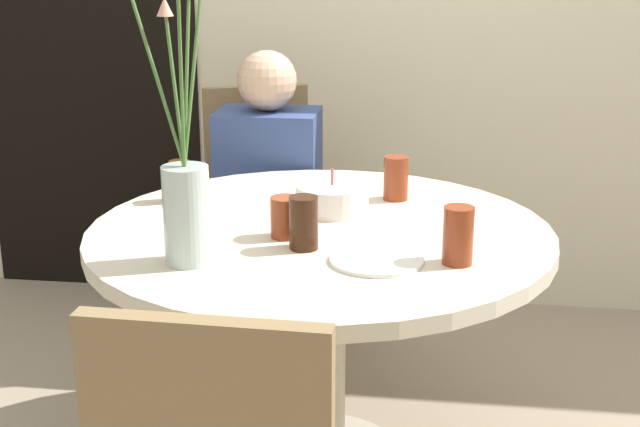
{
  "coord_description": "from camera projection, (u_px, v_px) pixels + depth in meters",
  "views": [
    {
      "loc": [
        0.28,
        -2.16,
        1.43
      ],
      "look_at": [
        0.0,
        0.0,
        0.75
      ],
      "focal_mm": 50.0,
      "sensor_mm": 36.0,
      "label": 1
    }
  ],
  "objects": [
    {
      "name": "doorway_panel",
      "position": [
        85.0,
        42.0,
        3.52
      ],
      "size": [
        0.9,
        0.01,
        2.05
      ],
      "color": "black",
      "rests_on": "ground_plane"
    },
    {
      "name": "dining_table",
      "position": [
        320.0,
        277.0,
        2.34
      ],
      "size": [
        1.2,
        1.2,
        0.71
      ],
      "color": "beige",
      "rests_on": "ground_plane"
    },
    {
      "name": "chair_left_flank",
      "position": [
        262.0,
        200.0,
        3.22
      ],
      "size": [
        0.51,
        0.51,
        0.91
      ],
      "rotation": [
        0.0,
        0.0,
        0.36
      ],
      "color": "#9E896B",
      "rests_on": "ground_plane"
    },
    {
      "name": "birthday_cake",
      "position": [
        332.0,
        198.0,
        2.43
      ],
      "size": [
        0.2,
        0.2,
        0.12
      ],
      "color": "white",
      "rests_on": "dining_table"
    },
    {
      "name": "flower_vase",
      "position": [
        184.0,
        175.0,
        2.0
      ],
      "size": [
        0.22,
        0.23,
        0.78
      ],
      "color": "#B2C6C1",
      "rests_on": "dining_table"
    },
    {
      "name": "side_plate",
      "position": [
        377.0,
        260.0,
        2.06
      ],
      "size": [
        0.22,
        0.22,
        0.01
      ],
      "color": "white",
      "rests_on": "dining_table"
    },
    {
      "name": "drink_glass_0",
      "position": [
        285.0,
        217.0,
        2.22
      ],
      "size": [
        0.07,
        0.07,
        0.1
      ],
      "color": "maroon",
      "rests_on": "dining_table"
    },
    {
      "name": "drink_glass_1",
      "position": [
        458.0,
        235.0,
        2.03
      ],
      "size": [
        0.07,
        0.07,
        0.14
      ],
      "color": "maroon",
      "rests_on": "dining_table"
    },
    {
      "name": "drink_glass_2",
      "position": [
        180.0,
        181.0,
        2.52
      ],
      "size": [
        0.06,
        0.06,
        0.12
      ],
      "color": "#51280F",
      "rests_on": "dining_table"
    },
    {
      "name": "drink_glass_3",
      "position": [
        304.0,
        223.0,
        2.13
      ],
      "size": [
        0.07,
        0.07,
        0.13
      ],
      "color": "#33190C",
      "rests_on": "dining_table"
    },
    {
      "name": "drink_glass_4",
      "position": [
        396.0,
        178.0,
        2.53
      ],
      "size": [
        0.07,
        0.07,
        0.13
      ],
      "color": "maroon",
      "rests_on": "dining_table"
    },
    {
      "name": "person_boy",
      "position": [
        270.0,
        216.0,
        3.08
      ],
      "size": [
        0.34,
        0.24,
        1.07
      ],
      "color": "#383333",
      "rests_on": "ground_plane"
    }
  ]
}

